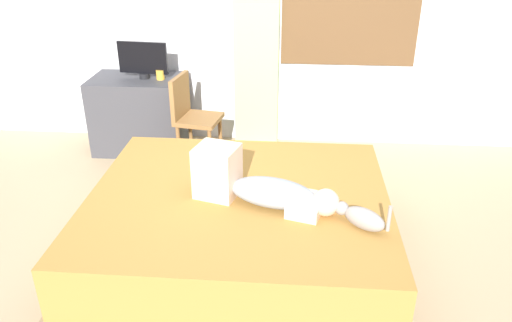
{
  "coord_description": "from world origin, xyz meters",
  "views": [
    {
      "loc": [
        0.4,
        -2.75,
        2.16
      ],
      "look_at": [
        0.15,
        0.31,
        0.65
      ],
      "focal_mm": 35.25,
      "sensor_mm": 36.0,
      "label": 1
    }
  ],
  "objects_px": {
    "desk": "(141,114)",
    "tv_monitor": "(143,60)",
    "person_lying": "(258,186)",
    "cat": "(362,217)",
    "bed": "(239,226)",
    "cup": "(160,75)",
    "chair_by_desk": "(191,114)"
  },
  "relations": [
    {
      "from": "desk",
      "to": "tv_monitor",
      "type": "bearing_deg",
      "value": -0.0
    },
    {
      "from": "person_lying",
      "to": "cat",
      "type": "height_order",
      "value": "person_lying"
    },
    {
      "from": "bed",
      "to": "tv_monitor",
      "type": "xyz_separation_m",
      "value": [
        -1.1,
        1.72,
        0.68
      ]
    },
    {
      "from": "desk",
      "to": "tv_monitor",
      "type": "height_order",
      "value": "tv_monitor"
    },
    {
      "from": "person_lying",
      "to": "cat",
      "type": "relative_size",
      "value": 3.08
    },
    {
      "from": "desk",
      "to": "person_lying",
      "type": "bearing_deg",
      "value": -53.94
    },
    {
      "from": "cup",
      "to": "chair_by_desk",
      "type": "height_order",
      "value": "chair_by_desk"
    },
    {
      "from": "bed",
      "to": "person_lying",
      "type": "xyz_separation_m",
      "value": [
        0.14,
        -0.08,
        0.36
      ]
    },
    {
      "from": "desk",
      "to": "chair_by_desk",
      "type": "xyz_separation_m",
      "value": [
        0.58,
        -0.31,
        0.14
      ]
    },
    {
      "from": "chair_by_desk",
      "to": "bed",
      "type": "bearing_deg",
      "value": -67.06
    },
    {
      "from": "bed",
      "to": "cat",
      "type": "xyz_separation_m",
      "value": [
        0.76,
        -0.33,
        0.32
      ]
    },
    {
      "from": "cat",
      "to": "bed",
      "type": "bearing_deg",
      "value": 156.85
    },
    {
      "from": "tv_monitor",
      "to": "cup",
      "type": "relative_size",
      "value": 5.25
    },
    {
      "from": "bed",
      "to": "cat",
      "type": "bearing_deg",
      "value": -23.15
    },
    {
      "from": "cat",
      "to": "chair_by_desk",
      "type": "bearing_deg",
      "value": 128.06
    },
    {
      "from": "cup",
      "to": "chair_by_desk",
      "type": "bearing_deg",
      "value": -39.98
    },
    {
      "from": "bed",
      "to": "person_lying",
      "type": "height_order",
      "value": "person_lying"
    },
    {
      "from": "person_lying",
      "to": "desk",
      "type": "height_order",
      "value": "person_lying"
    },
    {
      "from": "bed",
      "to": "person_lying",
      "type": "bearing_deg",
      "value": -31.39
    },
    {
      "from": "desk",
      "to": "chair_by_desk",
      "type": "bearing_deg",
      "value": -28.01
    },
    {
      "from": "person_lying",
      "to": "tv_monitor",
      "type": "height_order",
      "value": "tv_monitor"
    },
    {
      "from": "cup",
      "to": "chair_by_desk",
      "type": "distance_m",
      "value": 0.52
    },
    {
      "from": "bed",
      "to": "cup",
      "type": "height_order",
      "value": "cup"
    },
    {
      "from": "cat",
      "to": "tv_monitor",
      "type": "relative_size",
      "value": 0.63
    },
    {
      "from": "cup",
      "to": "person_lying",
      "type": "bearing_deg",
      "value": -58.89
    },
    {
      "from": "person_lying",
      "to": "desk",
      "type": "bearing_deg",
      "value": 126.06
    },
    {
      "from": "bed",
      "to": "cup",
      "type": "relative_size",
      "value": 22.16
    },
    {
      "from": "person_lying",
      "to": "desk",
      "type": "distance_m",
      "value": 2.24
    },
    {
      "from": "bed",
      "to": "desk",
      "type": "bearing_deg",
      "value": 124.36
    },
    {
      "from": "person_lying",
      "to": "tv_monitor",
      "type": "xyz_separation_m",
      "value": [
        -1.24,
        1.8,
        0.31
      ]
    },
    {
      "from": "bed",
      "to": "tv_monitor",
      "type": "distance_m",
      "value": 2.15
    },
    {
      "from": "tv_monitor",
      "to": "chair_by_desk",
      "type": "height_order",
      "value": "tv_monitor"
    }
  ]
}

